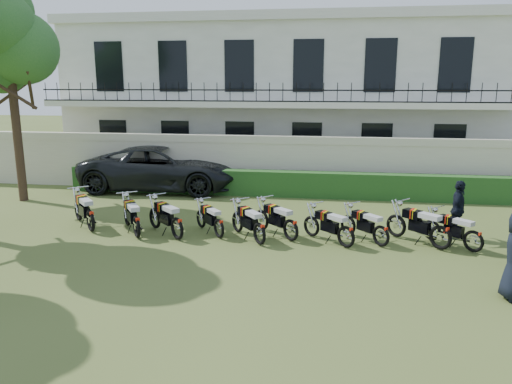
# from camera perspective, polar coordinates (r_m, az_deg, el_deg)

# --- Properties ---
(ground) EXTENTS (100.00, 100.00, 0.00)m
(ground) POSITION_cam_1_polar(r_m,az_deg,el_deg) (13.08, -3.28, -7.41)
(ground) COLOR #415020
(ground) RESTS_ON ground
(perimeter_wall) EXTENTS (30.00, 0.35, 2.30)m
(perimeter_wall) POSITION_cam_1_polar(r_m,az_deg,el_deg) (20.45, 1.28, 3.30)
(perimeter_wall) COLOR beige
(perimeter_wall) RESTS_ON ground
(hedge) EXTENTS (18.00, 0.60, 1.00)m
(hedge) POSITION_cam_1_polar(r_m,az_deg,el_deg) (19.69, 3.86, 0.93)
(hedge) COLOR #1C4D1B
(hedge) RESTS_ON ground
(building) EXTENTS (20.40, 9.60, 7.40)m
(building) POSITION_cam_1_polar(r_m,az_deg,el_deg) (26.12, 3.01, 10.90)
(building) COLOR white
(building) RESTS_ON ground
(tree_west_near) EXTENTS (3.40, 3.20, 7.90)m
(tree_west_near) POSITION_cam_1_polar(r_m,az_deg,el_deg) (20.60, -26.45, 15.28)
(tree_west_near) COLOR #473323
(tree_west_near) RESTS_ON ground
(motorcycle_0) EXTENTS (1.48, 1.65, 1.15)m
(motorcycle_0) POSITION_cam_1_polar(r_m,az_deg,el_deg) (15.75, -18.42, -2.54)
(motorcycle_0) COLOR black
(motorcycle_0) RESTS_ON ground
(motorcycle_1) EXTENTS (1.22, 1.76, 1.12)m
(motorcycle_1) POSITION_cam_1_polar(r_m,az_deg,el_deg) (14.75, -13.50, -3.31)
(motorcycle_1) COLOR black
(motorcycle_1) RESTS_ON ground
(motorcycle_2) EXTENTS (1.55, 1.49, 1.12)m
(motorcycle_2) POSITION_cam_1_polar(r_m,az_deg,el_deg) (14.38, -9.02, -3.52)
(motorcycle_2) COLOR black
(motorcycle_2) RESTS_ON ground
(motorcycle_3) EXTENTS (1.20, 1.42, 0.97)m
(motorcycle_3) POSITION_cam_1_polar(r_m,az_deg,el_deg) (14.42, -4.26, -3.64)
(motorcycle_3) COLOR black
(motorcycle_3) RESTS_ON ground
(motorcycle_4) EXTENTS (1.28, 1.62, 1.07)m
(motorcycle_4) POSITION_cam_1_polar(r_m,az_deg,el_deg) (13.78, 0.40, -4.16)
(motorcycle_4) COLOR black
(motorcycle_4) RESTS_ON ground
(motorcycle_5) EXTENTS (1.48, 1.45, 1.08)m
(motorcycle_5) POSITION_cam_1_polar(r_m,az_deg,el_deg) (14.13, 4.01, -3.76)
(motorcycle_5) COLOR black
(motorcycle_5) RESTS_ON ground
(motorcycle_6) EXTENTS (1.48, 1.35, 1.04)m
(motorcycle_6) POSITION_cam_1_polar(r_m,az_deg,el_deg) (13.77, 10.27, -4.45)
(motorcycle_6) COLOR black
(motorcycle_6) RESTS_ON ground
(motorcycle_7) EXTENTS (1.33, 1.42, 1.01)m
(motorcycle_7) POSITION_cam_1_polar(r_m,az_deg,el_deg) (14.07, 14.13, -4.32)
(motorcycle_7) COLOR black
(motorcycle_7) RESTS_ON ground
(motorcycle_8) EXTENTS (1.59, 1.50, 1.14)m
(motorcycle_8) POSITION_cam_1_polar(r_m,az_deg,el_deg) (14.27, 20.39, -4.26)
(motorcycle_8) COLOR black
(motorcycle_8) RESTS_ON ground
(motorcycle_9) EXTENTS (1.38, 1.38, 1.01)m
(motorcycle_9) POSITION_cam_1_polar(r_m,az_deg,el_deg) (14.40, 23.64, -4.62)
(motorcycle_9) COLOR black
(motorcycle_9) RESTS_ON ground
(suv) EXTENTS (6.71, 3.29, 1.83)m
(suv) POSITION_cam_1_polar(r_m,az_deg,el_deg) (21.17, -10.69, 2.71)
(suv) COLOR black
(suv) RESTS_ON ground
(officer_5) EXTENTS (0.71, 1.08, 1.71)m
(officer_5) POSITION_cam_1_polar(r_m,az_deg,el_deg) (15.42, 22.08, -1.91)
(officer_5) COLOR black
(officer_5) RESTS_ON ground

